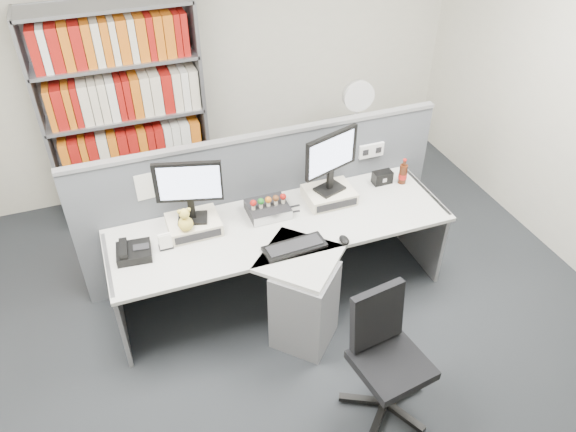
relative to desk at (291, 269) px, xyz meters
name	(u,v)px	position (x,y,z in m)	size (l,w,h in m)	color
ground	(319,367)	(0.00, -0.60, -0.46)	(5.50, 5.50, 0.00)	#2A2E32
room_shell	(330,156)	(0.00, -0.60, 1.33)	(5.04, 5.54, 2.72)	silver
partition	(263,200)	(0.00, 0.65, 0.19)	(3.00, 0.08, 1.27)	#555A61
desk	(291,269)	(0.00, 0.00, 0.00)	(2.60, 1.20, 0.72)	silver
monitor_riser_left	(194,225)	(-0.63, 0.38, 0.31)	(0.38, 0.31, 0.10)	beige
monitor_riser_right	(329,195)	(0.47, 0.38, 0.31)	(0.38, 0.31, 0.10)	beige
monitor_left	(189,187)	(-0.63, 0.38, 0.66)	(0.47, 0.20, 0.49)	black
monitor_right	(331,157)	(0.47, 0.38, 0.66)	(0.48, 0.22, 0.50)	black
desktop_pc	(268,209)	(-0.04, 0.38, 0.30)	(0.31, 0.28, 0.08)	black
figurines	(268,201)	(-0.04, 0.37, 0.40)	(0.29, 0.05, 0.09)	beige
keyboard	(295,247)	(0.00, -0.08, 0.28)	(0.46, 0.20, 0.03)	black
mouse	(344,240)	(0.37, -0.14, 0.28)	(0.07, 0.11, 0.04)	black
desk_phone	(133,252)	(-1.09, 0.24, 0.30)	(0.26, 0.24, 0.10)	black
desk_calendar	(165,242)	(-0.86, 0.25, 0.32)	(0.10, 0.08, 0.12)	black
plush_toy	(185,221)	(-0.70, 0.28, 0.44)	(0.11, 0.11, 0.19)	gold
speaker	(382,177)	(0.99, 0.46, 0.32)	(0.16, 0.09, 0.11)	black
cola_bottle	(403,174)	(1.15, 0.40, 0.35)	(0.07, 0.07, 0.23)	#3F190A
shelving_unit	(126,119)	(-0.90, 1.85, 0.52)	(1.41, 0.40, 2.00)	gray
filing_cabinet	(353,160)	(1.20, 1.40, -0.11)	(0.45, 0.61, 0.70)	gray
desk_fan	(358,99)	(1.20, 1.40, 0.56)	(0.30, 0.18, 0.51)	white
office_chair	(385,352)	(0.28, -0.97, 0.03)	(0.60, 0.60, 0.91)	silver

